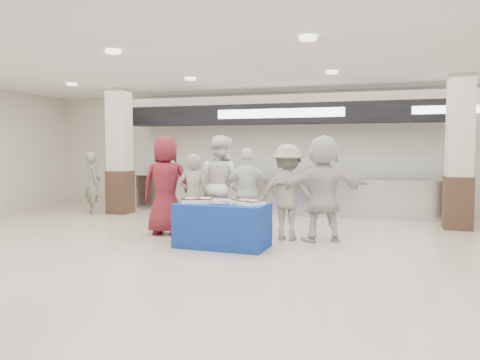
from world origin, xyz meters
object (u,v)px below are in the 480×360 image
(civilian_maroon, at_px, (166,186))
(soldier_a, at_px, (193,196))
(soldier_b, at_px, (288,192))
(cupcake_tray, at_px, (224,202))
(sheet_cake_right, at_px, (249,202))
(display_table, at_px, (222,225))
(sheet_cake_left, at_px, (198,200))
(chef_tall, at_px, (220,185))
(soldier_bg, at_px, (93,183))
(chef_short, at_px, (248,192))
(civilian_white, at_px, (323,188))

(civilian_maroon, height_order, soldier_a, civilian_maroon)
(soldier_a, relative_size, soldier_b, 0.90)
(cupcake_tray, xyz_separation_m, soldier_b, (0.90, 0.99, 0.10))
(sheet_cake_right, xyz_separation_m, soldier_b, (0.46, 1.00, 0.08))
(display_table, relative_size, sheet_cake_left, 2.74)
(display_table, distance_m, civilian_maroon, 1.75)
(sheet_cake_right, bearing_deg, chef_tall, 129.06)
(soldier_b, distance_m, soldier_bg, 5.76)
(cupcake_tray, xyz_separation_m, soldier_bg, (-4.55, 2.85, 0.01))
(sheet_cake_right, xyz_separation_m, civilian_maroon, (-1.91, 0.80, 0.16))
(sheet_cake_right, height_order, soldier_bg, soldier_bg)
(sheet_cake_right, distance_m, civilian_maroon, 2.07)
(cupcake_tray, xyz_separation_m, chef_short, (0.12, 1.03, 0.07))
(sheet_cake_right, distance_m, soldier_b, 1.10)
(civilian_maroon, height_order, chef_tall, chef_tall)
(cupcake_tray, bearing_deg, soldier_a, 142.73)
(soldier_a, xyz_separation_m, civilian_white, (2.36, 0.40, 0.17))
(display_table, bearing_deg, civilian_maroon, 153.57)
(sheet_cake_right, bearing_deg, soldier_bg, 150.25)
(display_table, distance_m, sheet_cake_left, 0.62)
(civilian_maroon, bearing_deg, civilian_white, 173.24)
(chef_short, distance_m, soldier_b, 0.77)
(soldier_a, bearing_deg, civilian_white, 171.85)
(soldier_a, xyz_separation_m, chef_short, (0.95, 0.40, 0.06))
(soldier_b, bearing_deg, civilian_white, -175.73)
(chef_tall, bearing_deg, chef_short, -168.15)
(display_table, height_order, soldier_b, soldier_b)
(sheet_cake_right, height_order, soldier_a, soldier_a)
(chef_short, xyz_separation_m, civilian_white, (1.41, -0.00, 0.12))
(chef_short, height_order, civilian_white, civilian_white)
(cupcake_tray, distance_m, soldier_b, 1.34)
(soldier_b, bearing_deg, soldier_bg, -17.53)
(soldier_a, height_order, soldier_b, soldier_b)
(display_table, distance_m, sheet_cake_right, 0.63)
(civilian_white, bearing_deg, chef_short, -24.43)
(sheet_cake_right, xyz_separation_m, civilian_white, (1.10, 1.03, 0.17))
(sheet_cake_left, distance_m, soldier_b, 1.69)
(soldier_b, bearing_deg, chef_tall, -3.54)
(display_table, distance_m, chef_tall, 1.34)
(sheet_cake_left, height_order, cupcake_tray, sheet_cake_left)
(chef_tall, relative_size, civilian_white, 1.00)
(civilian_maroon, height_order, soldier_b, civilian_maroon)
(sheet_cake_right, height_order, cupcake_tray, sheet_cake_right)
(sheet_cake_left, distance_m, cupcake_tray, 0.47)
(display_table, relative_size, soldier_bg, 0.97)
(civilian_white, xyz_separation_m, soldier_bg, (-6.09, 1.82, -0.17))
(sheet_cake_left, xyz_separation_m, chef_tall, (0.01, 1.11, 0.17))
(chef_short, bearing_deg, sheet_cake_left, 41.82)
(soldier_a, xyz_separation_m, chef_tall, (0.36, 0.48, 0.18))
(sheet_cake_right, relative_size, soldier_bg, 0.36)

